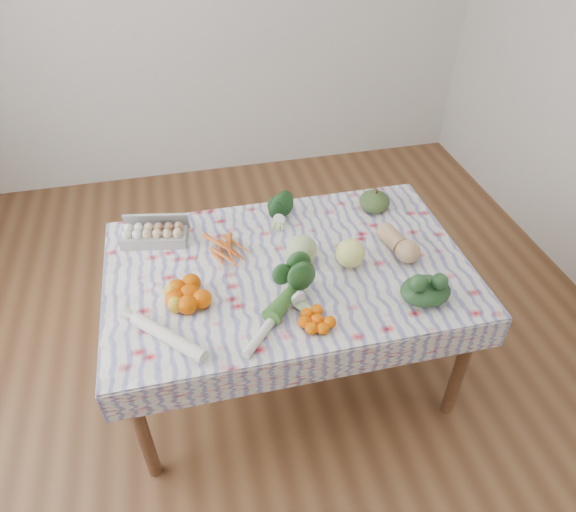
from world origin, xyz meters
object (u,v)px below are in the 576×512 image
(dining_table, at_px, (288,279))
(kabocha_squash, at_px, (374,201))
(egg_carton, at_px, (154,236))
(butternut_squash, at_px, (400,242))
(cabbage, at_px, (302,250))
(grapefruit, at_px, (350,253))

(dining_table, bearing_deg, kabocha_squash, 31.76)
(egg_carton, height_order, kabocha_squash, kabocha_squash)
(kabocha_squash, distance_m, butternut_squash, 0.36)
(cabbage, distance_m, butternut_squash, 0.47)
(cabbage, bearing_deg, dining_table, -167.40)
(dining_table, height_order, egg_carton, egg_carton)
(egg_carton, bearing_deg, kabocha_squash, 11.90)
(cabbage, height_order, grapefruit, cabbage)
(kabocha_squash, xyz_separation_m, grapefruit, (-0.26, -0.39, 0.01))
(dining_table, relative_size, kabocha_squash, 9.95)
(cabbage, bearing_deg, egg_carton, 155.88)
(kabocha_squash, xyz_separation_m, cabbage, (-0.47, -0.32, 0.02))
(dining_table, distance_m, cabbage, 0.17)
(grapefruit, bearing_deg, cabbage, 161.27)
(egg_carton, distance_m, kabocha_squash, 1.13)
(egg_carton, height_order, butternut_squash, butternut_squash)
(dining_table, distance_m, grapefruit, 0.32)
(dining_table, bearing_deg, cabbage, 12.60)
(egg_carton, relative_size, cabbage, 2.23)
(dining_table, bearing_deg, butternut_squash, -2.34)
(butternut_squash, bearing_deg, egg_carton, 151.03)
(butternut_squash, bearing_deg, kabocha_squash, 76.10)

